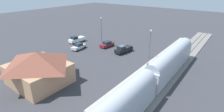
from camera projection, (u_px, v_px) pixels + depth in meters
name	position (u px, v px, depth m)	size (l,w,h in m)	color
ground_plane	(123.00, 53.00, 46.57)	(200.00, 200.00, 0.00)	#38383D
railway_track	(175.00, 66.00, 38.82)	(4.80, 70.00, 0.30)	slate
platform	(158.00, 61.00, 41.00)	(3.20, 46.00, 0.30)	#A8A399
passenger_train	(149.00, 81.00, 27.55)	(2.93, 40.63, 4.98)	#ADB2BC
station_building	(38.00, 67.00, 31.26)	(10.82, 9.48, 6.16)	tan
pedestrian_on_platform	(148.00, 66.00, 36.33)	(0.36, 0.36, 1.71)	#23284C
sedan_silver	(79.00, 46.00, 48.81)	(2.35, 4.68, 1.74)	silver
sedan_maroon	(107.00, 44.00, 50.59)	(2.17, 4.62, 1.74)	maroon
pickup_black	(123.00, 49.00, 46.32)	(2.86, 5.66, 2.14)	black
pickup_white	(77.00, 39.00, 54.62)	(2.50, 5.57, 2.14)	white
light_pole_near_platform	(150.00, 41.00, 41.46)	(0.44, 0.44, 7.25)	#515156
light_pole_lot_center	(101.00, 27.00, 54.17)	(0.44, 0.44, 7.68)	#515156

